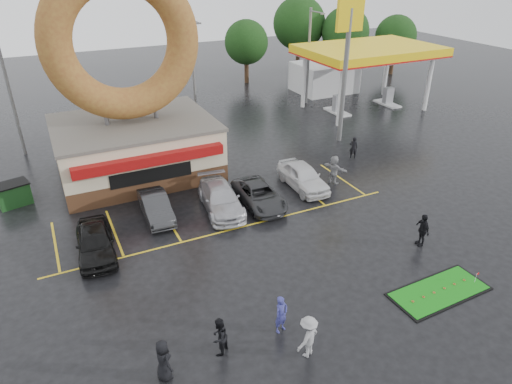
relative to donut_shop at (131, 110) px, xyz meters
name	(u,v)px	position (x,y,z in m)	size (l,w,h in m)	color
ground	(261,262)	(3.00, -12.97, -4.46)	(120.00, 120.00, 0.00)	black
donut_shop	(131,110)	(0.00, 0.00, 0.00)	(10.20, 8.70, 13.50)	#472B19
gas_station	(348,64)	(23.00, 7.97, -0.77)	(12.30, 13.65, 5.90)	silver
shell_sign	(347,46)	(16.00, -0.97, 2.91)	(2.20, 0.36, 10.60)	slate
streetlight_left	(10,92)	(-7.00, 6.95, 0.32)	(0.40, 2.21, 9.00)	slate
streetlight_mid	(194,69)	(7.00, 7.95, 0.32)	(0.40, 2.21, 9.00)	slate
streetlight_right	(309,55)	(19.00, 8.95, 0.32)	(0.40, 2.21, 9.00)	slate
tree_far_a	(345,31)	(29.00, 17.03, 0.72)	(5.60, 5.60, 8.00)	#332114
tree_far_b	(396,36)	(35.00, 15.03, 0.07)	(4.90, 4.90, 7.00)	#332114
tree_far_c	(299,23)	(25.00, 21.03, 1.37)	(6.30, 6.30, 9.00)	#332114
tree_far_d	(246,42)	(17.00, 19.03, 0.07)	(4.90, 4.90, 7.00)	#332114
car_black	(95,242)	(-4.14, -8.76, -3.71)	(1.79, 4.44, 1.51)	black
car_dgrey	(156,207)	(-0.48, -6.45, -3.79)	(1.43, 4.11, 1.35)	#28292B
car_silver	(221,198)	(3.18, -7.24, -3.74)	(2.03, 5.00, 1.45)	#B1B0B6
car_grey	(259,195)	(5.45, -7.72, -3.83)	(2.12, 4.59, 1.28)	#303133
car_white	(303,176)	(8.99, -6.90, -3.68)	(1.85, 4.59, 1.56)	silver
person_blue	(281,314)	(1.68, -17.36, -3.63)	(0.61, 0.40, 1.67)	navy
person_blackjkt	(219,337)	(-0.96, -17.37, -3.66)	(0.78, 0.61, 1.61)	black
person_hoodie	(308,337)	(1.97, -18.90, -3.57)	(1.16, 0.67, 1.80)	gray
person_bystander	(163,360)	(-3.14, -17.57, -3.62)	(0.83, 0.54, 1.70)	black
person_cameraman	(422,230)	(11.14, -15.15, -3.57)	(1.05, 0.44, 1.79)	black
person_walker_near	(334,170)	(11.14, -7.21, -3.51)	(1.78, 0.57, 1.92)	gray
person_walker_far	(354,147)	(14.82, -4.38, -3.64)	(0.60, 0.39, 1.64)	black
dumpster	(13,195)	(-7.78, -1.25, -3.81)	(1.80, 1.20, 1.30)	#1C4A1D
putting_green	(439,291)	(9.19, -18.42, -4.43)	(4.71, 2.13, 0.58)	black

